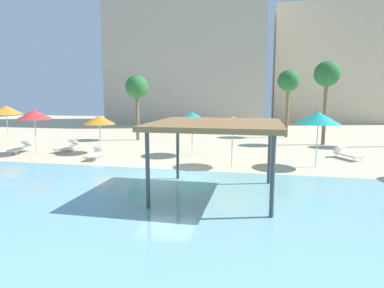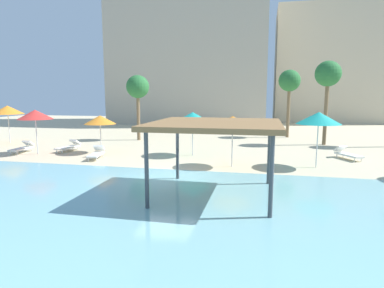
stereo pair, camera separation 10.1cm
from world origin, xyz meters
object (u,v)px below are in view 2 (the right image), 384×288
at_px(beach_umbrella_teal_7, 319,118).
at_px(lounge_chair_3, 69,146).
at_px(beach_umbrella_orange_4, 233,122).
at_px(palm_tree_0, 289,82).
at_px(lounge_chair_0, 23,147).
at_px(palm_tree_2, 328,76).
at_px(beach_umbrella_teal_6, 193,117).
at_px(beach_umbrella_orange_3, 8,110).
at_px(lounge_chair_1, 347,153).
at_px(shade_pavilion, 216,126).
at_px(palm_tree_1, 138,88).
at_px(lounge_chair_2, 97,153).
at_px(beach_umbrella_orange_0, 100,120).
at_px(beach_umbrella_red_5, 35,115).

height_order(beach_umbrella_teal_7, lounge_chair_3, beach_umbrella_teal_7).
distance_m(beach_umbrella_orange_4, palm_tree_0, 14.12).
relative_size(lounge_chair_0, palm_tree_2, 0.31).
bearing_deg(beach_umbrella_teal_6, lounge_chair_0, -173.45).
height_order(beach_umbrella_orange_3, lounge_chair_1, beach_umbrella_orange_3).
bearing_deg(beach_umbrella_teal_6, shade_pavilion, -71.99).
relative_size(shade_pavilion, palm_tree_1, 0.87).
distance_m(beach_umbrella_teal_7, palm_tree_1, 15.41).
height_order(lounge_chair_1, lounge_chair_2, same).
distance_m(beach_umbrella_teal_6, palm_tree_1, 8.72).
xyz_separation_m(palm_tree_1, palm_tree_2, (14.83, 0.43, 0.84)).
xyz_separation_m(lounge_chair_2, lounge_chair_3, (-3.12, 2.03, 0.00)).
height_order(palm_tree_0, palm_tree_1, palm_tree_0).
bearing_deg(lounge_chair_3, palm_tree_2, 122.77).
bearing_deg(shade_pavilion, beach_umbrella_teal_7, 52.73).
bearing_deg(beach_umbrella_teal_7, shade_pavilion, -127.27).
distance_m(beach_umbrella_orange_3, beach_umbrella_teal_6, 15.45).
distance_m(palm_tree_0, palm_tree_2, 4.79).
bearing_deg(lounge_chair_3, shade_pavilion, 66.94).
xyz_separation_m(beach_umbrella_orange_0, beach_umbrella_teal_6, (6.04, 0.40, 0.23)).
distance_m(beach_umbrella_orange_4, palm_tree_1, 12.54).
distance_m(beach_umbrella_orange_0, beach_umbrella_red_5, 4.01).
bearing_deg(beach_umbrella_orange_4, shade_pavilion, -91.75).
relative_size(lounge_chair_1, palm_tree_2, 0.31).
height_order(shade_pavilion, lounge_chair_1, shade_pavilion).
relative_size(shade_pavilion, lounge_chair_1, 2.39).
bearing_deg(beach_umbrella_orange_3, beach_umbrella_orange_0, -15.88).
bearing_deg(shade_pavilion, beach_umbrella_orange_4, 88.25).
bearing_deg(beach_umbrella_red_5, beach_umbrella_orange_4, -5.05).
distance_m(lounge_chair_1, palm_tree_1, 16.53).
bearing_deg(lounge_chair_0, shade_pavilion, 62.20).
relative_size(beach_umbrella_orange_0, lounge_chair_2, 1.25).
bearing_deg(beach_umbrella_red_5, beach_umbrella_teal_7, -1.12).
bearing_deg(beach_umbrella_teal_6, beach_umbrella_orange_0, -176.24).
xyz_separation_m(beach_umbrella_orange_0, palm_tree_2, (14.92, 6.90, 3.00)).
relative_size(beach_umbrella_orange_4, lounge_chair_2, 1.36).
height_order(palm_tree_0, palm_tree_2, palm_tree_2).
bearing_deg(palm_tree_0, beach_umbrella_teal_6, -121.27).
distance_m(beach_umbrella_red_5, beach_umbrella_teal_7, 16.91).
distance_m(lounge_chair_2, palm_tree_0, 18.04).
xyz_separation_m(lounge_chair_1, lounge_chair_2, (-14.63, -3.03, 0.00)).
xyz_separation_m(lounge_chair_0, lounge_chair_1, (20.44, 2.15, 0.00)).
height_order(beach_umbrella_orange_0, lounge_chair_0, beach_umbrella_orange_0).
bearing_deg(beach_umbrella_orange_0, beach_umbrella_teal_6, 3.76).
height_order(beach_umbrella_orange_4, palm_tree_1, palm_tree_1).
distance_m(beach_umbrella_orange_4, palm_tree_2, 11.47).
relative_size(lounge_chair_1, lounge_chair_2, 0.99).
bearing_deg(lounge_chair_3, lounge_chair_1, 105.12).
bearing_deg(palm_tree_2, palm_tree_0, 120.53).
bearing_deg(beach_umbrella_teal_6, palm_tree_0, 58.73).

